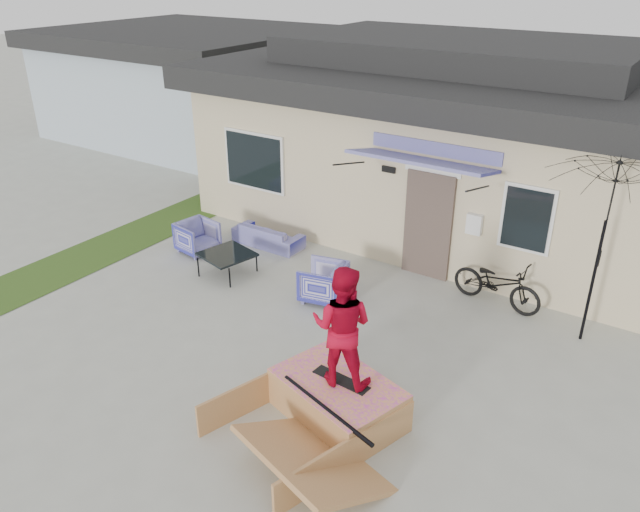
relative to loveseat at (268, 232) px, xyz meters
The scene contains 13 objects.
ground 4.57m from the loveseat, 58.02° to the right, with size 90.00×90.00×0.00m, color #A5A699.
grass_strip 3.37m from the loveseat, 146.08° to the right, with size 1.40×8.00×0.01m, color #2D4B19.
house 5.05m from the loveseat, 59.61° to the left, with size 10.80×8.49×4.10m.
neighbor_house 10.25m from the loveseat, 142.83° to the left, with size 8.60×7.60×3.50m.
loveseat is the anchor object (origin of this frame).
armchair_left 1.50m from the loveseat, 132.94° to the right, with size 0.73×0.68×0.75m, color #1E2196.
armchair_right 2.64m from the loveseat, 29.97° to the right, with size 0.76×0.71×0.78m, color #1E2196.
coffee_table 1.53m from the loveseat, 83.67° to the right, with size 0.90×0.90×0.45m, color black.
bicycle 4.98m from the loveseat, ahead, with size 0.58×1.66×1.06m, color black.
patio_umbrella 6.68m from the loveseat, ahead, with size 2.24×2.12×2.20m.
skate_ramp 5.71m from the loveseat, 42.71° to the right, with size 1.68×2.24×0.56m, color #AF7643, non-canonical shape.
skateboard 5.70m from the loveseat, 42.20° to the right, with size 0.83×0.21×0.05m, color black.
skater 5.80m from the loveseat, 42.20° to the right, with size 0.82×0.63×1.68m, color #B70722.
Camera 1 is at (5.26, -5.68, 5.67)m, focal length 34.68 mm.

